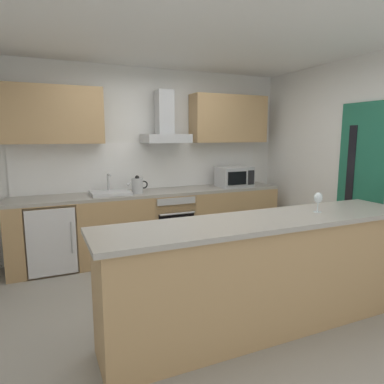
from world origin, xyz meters
The scene contains 16 objects.
ground centered at (0.00, 0.00, -0.01)m, with size 5.24×4.57×0.02m, color gray.
ceiling centered at (0.00, 0.00, 2.61)m, with size 5.24×4.57×0.02m, color white.
wall_back centered at (0.00, 1.85, 1.30)m, with size 5.24×0.12×2.60m, color white.
wall_right centered at (2.18, 0.00, 1.30)m, with size 0.12×4.57×2.60m, color white.
backsplash_tile centered at (0.00, 1.77, 1.23)m, with size 3.61×0.02×0.66m, color white.
counter_back centered at (0.00, 1.47, 0.45)m, with size 3.73×0.60×0.90m.
counter_island centered at (0.25, -0.75, 0.50)m, with size 2.86×0.64×0.98m.
upper_cabinets centered at (0.00, 1.62, 1.91)m, with size 3.68×0.32×0.70m.
side_door centered at (2.11, -0.19, 1.03)m, with size 0.08×0.85×2.05m.
oven centered at (0.20, 1.44, 0.46)m, with size 0.60×0.62×0.80m.
refrigerator centered at (-1.36, 1.44, 0.43)m, with size 0.58×0.60×0.85m.
microwave centered at (1.24, 1.41, 1.05)m, with size 0.50×0.38×0.30m.
sink centered at (-0.61, 1.45, 0.93)m, with size 0.50×0.40×0.26m.
kettle centered at (-0.26, 1.41, 1.01)m, with size 0.29×0.15×0.24m.
range_hood centered at (0.20, 1.57, 1.79)m, with size 0.62×0.45×0.72m.
wine_glass centered at (0.81, -0.74, 1.11)m, with size 0.08×0.08×0.18m.
Camera 1 is at (-1.43, -3.03, 1.66)m, focal length 32.14 mm.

